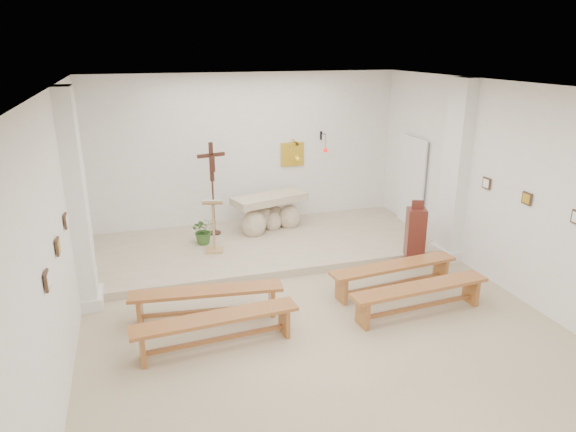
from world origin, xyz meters
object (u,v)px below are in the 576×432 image
object	(u,v)px
crucifix_stand	(212,182)
bench_left_front	(207,297)
lectern	(213,225)
bench_right_second	(420,293)
donation_pedestal	(415,236)
bench_left_second	(216,324)
bench_right_front	(394,271)
altar	(269,215)

from	to	relation	value
crucifix_stand	bench_left_front	size ratio (longest dim) A/B	0.85
lectern	bench_right_second	world-z (taller)	lectern
donation_pedestal	bench_left_second	bearing A→B (deg)	-137.33
donation_pedestal	bench_left_second	distance (m)	4.53
crucifix_stand	bench_left_second	bearing A→B (deg)	-112.84
donation_pedestal	bench_right_second	xyz separation A→B (m)	(-0.95, -1.79, -0.20)
bench_left_second	donation_pedestal	bearing A→B (deg)	19.37
donation_pedestal	bench_right_front	size ratio (longest dim) A/B	0.54
altar	bench_left_front	size ratio (longest dim) A/B	0.75
bench_left_front	bench_left_second	world-z (taller)	same
bench_left_second	bench_right_second	world-z (taller)	same
altar	bench_left_front	bearing A→B (deg)	-136.25
bench_right_front	bench_left_front	bearing A→B (deg)	174.28
bench_left_front	bench_right_front	size ratio (longest dim) A/B	1.00
altar	donation_pedestal	size ratio (longest dim) A/B	1.38
bench_right_second	bench_right_front	bearing A→B (deg)	85.72
bench_left_front	crucifix_stand	bearing A→B (deg)	85.38
donation_pedestal	bench_right_front	xyz separation A→B (m)	(-0.95, -0.94, -0.20)
lectern	bench_right_second	size ratio (longest dim) A/B	0.47
altar	bench_right_front	xyz separation A→B (m)	(1.32, -3.28, -0.11)
crucifix_stand	bench_left_second	xyz separation A→B (m)	(-0.67, -4.18, -0.94)
altar	bench_right_front	bearing A→B (deg)	-84.39
bench_right_second	donation_pedestal	bearing A→B (deg)	57.80
lectern	bench_right_front	size ratio (longest dim) A/B	0.47
altar	crucifix_stand	size ratio (longest dim) A/B	0.89
bench_right_front	bench_right_second	bearing A→B (deg)	-95.72
crucifix_stand	bench_right_second	xyz separation A→B (m)	(2.53, -4.18, -0.94)
donation_pedestal	bench_right_front	distance (m)	1.35
lectern	bench_right_front	world-z (taller)	lectern
altar	lectern	bearing A→B (deg)	-161.98
donation_pedestal	bench_left_front	xyz separation A→B (m)	(-4.15, -0.94, -0.20)
lectern	bench_right_front	distance (m)	3.59
lectern	bench_left_front	xyz separation A→B (m)	(-0.50, -2.33, -0.33)
lectern	crucifix_stand	distance (m)	1.18
crucifix_stand	bench_left_front	xyz separation A→B (m)	(-0.67, -3.33, -0.94)
bench_left_front	bench_right_second	world-z (taller)	same
lectern	bench_left_second	xyz separation A→B (m)	(-0.50, -3.18, -0.33)
donation_pedestal	bench_right_second	bearing A→B (deg)	-98.55
bench_right_front	altar	bearing A→B (deg)	106.27
altar	bench_left_front	world-z (taller)	altar
altar	bench_left_front	distance (m)	3.78
bench_left_second	bench_right_front	bearing A→B (deg)	10.96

